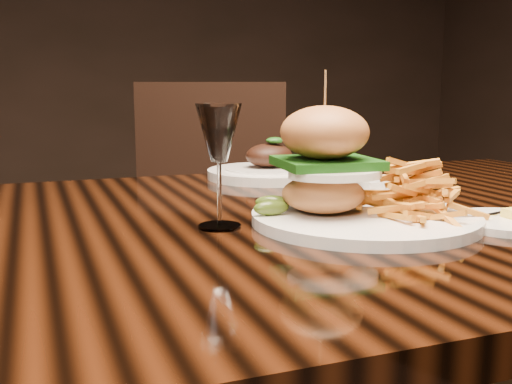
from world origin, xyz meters
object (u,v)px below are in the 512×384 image
object	(u,v)px
far_dish	(269,170)
dining_table	(265,267)
wine_glass	(219,138)
burger_plate	(361,184)
chair_far	(207,223)

from	to	relation	value
far_dish	dining_table	bearing A→B (deg)	-112.80
wine_glass	far_dish	size ratio (longest dim) A/B	0.64
burger_plate	wine_glass	world-z (taller)	burger_plate
dining_table	burger_plate	distance (m)	0.19
far_dish	chair_far	bearing A→B (deg)	87.74
wine_glass	far_dish	xyz separation A→B (m)	(0.23, 0.39, -0.10)
burger_plate	chair_far	size ratio (longest dim) A/B	0.32
burger_plate	dining_table	bearing A→B (deg)	156.26
dining_table	burger_plate	xyz separation A→B (m)	(0.10, -0.09, 0.13)
far_dish	burger_plate	bearing A→B (deg)	-95.51
burger_plate	far_dish	size ratio (longest dim) A/B	1.22
wine_glass	dining_table	bearing A→B (deg)	29.39
chair_far	wine_glass	bearing A→B (deg)	-81.19
burger_plate	far_dish	world-z (taller)	burger_plate
wine_glass	far_dish	distance (m)	0.46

